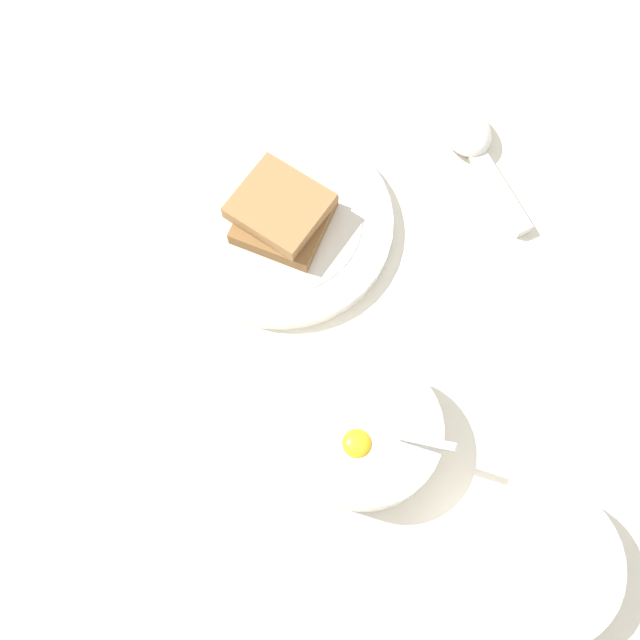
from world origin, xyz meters
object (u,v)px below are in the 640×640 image
toast_plate (283,223)px  congee_bowl (538,563)px  egg_bowl (362,431)px  soup_spoon (470,139)px  toast_sandwich (282,213)px

toast_plate → congee_bowl: size_ratio=1.67×
egg_bowl → soup_spoon: size_ratio=0.91×
congee_bowl → toast_plate: bearing=156.8°
egg_bowl → congee_bowl: 0.19m
soup_spoon → egg_bowl: bearing=-78.5°
toast_sandwich → toast_plate: bearing=133.7°
toast_plate → soup_spoon: soup_spoon is taller
egg_bowl → congee_bowl: (0.19, -0.02, -0.00)m
toast_sandwich → congee_bowl: 0.40m
toast_sandwich → congee_bowl: bearing=-23.1°
congee_bowl → soup_spoon: bearing=126.2°
toast_plate → toast_sandwich: (0.00, -0.00, 0.03)m
toast_sandwich → congee_bowl: toast_sandwich is taller
egg_bowl → toast_plate: egg_bowl is taller
toast_plate → toast_sandwich: size_ratio=2.30×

